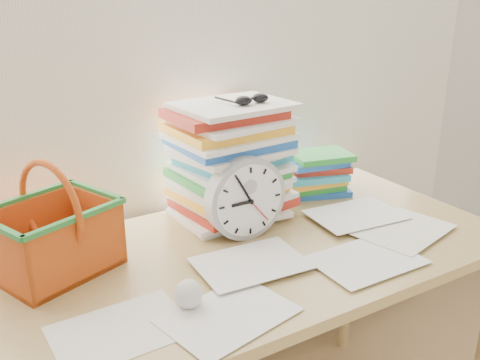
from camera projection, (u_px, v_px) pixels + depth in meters
curtain at (180, 23)px, 1.52m from camera, size 2.40×0.01×2.50m
desk at (249, 274)px, 1.43m from camera, size 1.40×0.70×0.75m
paper_stack at (231, 162)px, 1.55m from camera, size 0.36×0.30×0.34m
clock at (245, 198)px, 1.43m from camera, size 0.23×0.05×0.23m
sunglasses at (252, 99)px, 1.49m from camera, size 0.14×0.12×0.03m
book_stack at (315, 173)px, 1.76m from camera, size 0.27×0.23×0.14m
basket at (51, 219)px, 1.25m from camera, size 0.33×0.30×0.27m
crumpled_ball at (188, 294)px, 1.14m from camera, size 0.06×0.06×0.06m
scattered_papers at (249, 247)px, 1.40m from camera, size 1.26×0.42×0.02m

